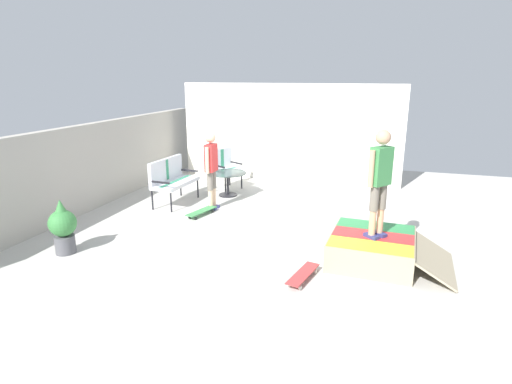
{
  "coord_description": "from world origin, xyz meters",
  "views": [
    {
      "loc": [
        -7.21,
        -2.08,
        2.85
      ],
      "look_at": [
        -0.01,
        0.21,
        0.7
      ],
      "focal_mm": 29.23,
      "sensor_mm": 36.0,
      "label": 1
    }
  ],
  "objects_px": {
    "skateboard_spare": "(303,274)",
    "skateboard_by_bench": "(201,211)",
    "person_watching": "(211,165)",
    "skate_ramp": "(374,248)",
    "potted_plant": "(63,226)",
    "patio_chair_near_house": "(224,165)",
    "patio_table": "(228,179)",
    "patio_bench": "(171,177)",
    "person_skater": "(380,176)"
  },
  "relations": [
    {
      "from": "person_skater",
      "to": "patio_table",
      "type": "bearing_deg",
      "value": 51.44
    },
    {
      "from": "skateboard_by_bench",
      "to": "person_skater",
      "type": "bearing_deg",
      "value": -109.78
    },
    {
      "from": "skateboard_by_bench",
      "to": "skate_ramp",
      "type": "bearing_deg",
      "value": -108.96
    },
    {
      "from": "patio_table",
      "to": "skateboard_spare",
      "type": "xyz_separation_m",
      "value": [
        -3.69,
        -2.6,
        -0.32
      ]
    },
    {
      "from": "person_skater",
      "to": "skateboard_spare",
      "type": "xyz_separation_m",
      "value": [
        -0.88,
        0.93,
        -1.31
      ]
    },
    {
      "from": "patio_chair_near_house",
      "to": "skateboard_by_bench",
      "type": "height_order",
      "value": "patio_chair_near_house"
    },
    {
      "from": "potted_plant",
      "to": "skateboard_by_bench",
      "type": "bearing_deg",
      "value": -28.91
    },
    {
      "from": "patio_chair_near_house",
      "to": "person_watching",
      "type": "height_order",
      "value": "person_watching"
    },
    {
      "from": "patio_chair_near_house",
      "to": "patio_bench",
      "type": "bearing_deg",
      "value": 156.72
    },
    {
      "from": "skateboard_by_bench",
      "to": "potted_plant",
      "type": "relative_size",
      "value": 0.9
    },
    {
      "from": "skate_ramp",
      "to": "patio_bench",
      "type": "bearing_deg",
      "value": 68.16
    },
    {
      "from": "patio_table",
      "to": "patio_bench",
      "type": "bearing_deg",
      "value": 133.35
    },
    {
      "from": "patio_table",
      "to": "person_skater",
      "type": "relative_size",
      "value": 0.55
    },
    {
      "from": "patio_bench",
      "to": "person_skater",
      "type": "height_order",
      "value": "person_skater"
    },
    {
      "from": "patio_bench",
      "to": "skateboard_by_bench",
      "type": "relative_size",
      "value": 1.55
    },
    {
      "from": "patio_chair_near_house",
      "to": "skateboard_by_bench",
      "type": "bearing_deg",
      "value": -171.09
    },
    {
      "from": "patio_table",
      "to": "skate_ramp",
      "type": "bearing_deg",
      "value": -128.02
    },
    {
      "from": "skate_ramp",
      "to": "potted_plant",
      "type": "bearing_deg",
      "value": 103.94
    },
    {
      "from": "patio_bench",
      "to": "person_watching",
      "type": "relative_size",
      "value": 0.76
    },
    {
      "from": "skate_ramp",
      "to": "skateboard_by_bench",
      "type": "relative_size",
      "value": 2.3
    },
    {
      "from": "skateboard_by_bench",
      "to": "potted_plant",
      "type": "height_order",
      "value": "potted_plant"
    },
    {
      "from": "patio_table",
      "to": "skateboard_by_bench",
      "type": "distance_m",
      "value": 1.58
    },
    {
      "from": "skateboard_spare",
      "to": "patio_bench",
      "type": "bearing_deg",
      "value": 52.59
    },
    {
      "from": "person_watching",
      "to": "skate_ramp",
      "type": "bearing_deg",
      "value": -116.1
    },
    {
      "from": "skate_ramp",
      "to": "person_skater",
      "type": "relative_size",
      "value": 1.16
    },
    {
      "from": "person_watching",
      "to": "skateboard_by_bench",
      "type": "distance_m",
      "value": 1.02
    },
    {
      "from": "skate_ramp",
      "to": "patio_table",
      "type": "bearing_deg",
      "value": 51.98
    },
    {
      "from": "person_watching",
      "to": "skateboard_by_bench",
      "type": "relative_size",
      "value": 2.03
    },
    {
      "from": "skateboard_spare",
      "to": "potted_plant",
      "type": "height_order",
      "value": "potted_plant"
    },
    {
      "from": "skateboard_by_bench",
      "to": "patio_chair_near_house",
      "type": "bearing_deg",
      "value": 8.91
    },
    {
      "from": "patio_bench",
      "to": "patio_table",
      "type": "relative_size",
      "value": 1.42
    },
    {
      "from": "skate_ramp",
      "to": "person_watching",
      "type": "bearing_deg",
      "value": 63.9
    },
    {
      "from": "person_skater",
      "to": "potted_plant",
      "type": "xyz_separation_m",
      "value": [
        -1.14,
        4.85,
        -0.93
      ]
    },
    {
      "from": "patio_bench",
      "to": "skateboard_by_bench",
      "type": "bearing_deg",
      "value": -120.95
    },
    {
      "from": "skateboard_spare",
      "to": "skateboard_by_bench",
      "type": "bearing_deg",
      "value": 50.32
    },
    {
      "from": "skate_ramp",
      "to": "patio_bench",
      "type": "height_order",
      "value": "patio_bench"
    },
    {
      "from": "person_watching",
      "to": "skateboard_spare",
      "type": "relative_size",
      "value": 2.03
    },
    {
      "from": "potted_plant",
      "to": "skateboard_spare",
      "type": "bearing_deg",
      "value": -86.13
    },
    {
      "from": "patio_table",
      "to": "person_skater",
      "type": "xyz_separation_m",
      "value": [
        -2.81,
        -3.53,
        0.99
      ]
    },
    {
      "from": "patio_table",
      "to": "skateboard_spare",
      "type": "bearing_deg",
      "value": -144.89
    },
    {
      "from": "patio_bench",
      "to": "person_watching",
      "type": "xyz_separation_m",
      "value": [
        -0.11,
        -1.04,
        0.36
      ]
    },
    {
      "from": "person_watching",
      "to": "skateboard_by_bench",
      "type": "height_order",
      "value": "person_watching"
    },
    {
      "from": "patio_chair_near_house",
      "to": "skateboard_by_bench",
      "type": "xyz_separation_m",
      "value": [
        -2.17,
        -0.34,
        -0.53
      ]
    },
    {
      "from": "person_skater",
      "to": "potted_plant",
      "type": "relative_size",
      "value": 1.78
    },
    {
      "from": "skateboard_by_bench",
      "to": "skateboard_spare",
      "type": "relative_size",
      "value": 1.0
    },
    {
      "from": "patio_table",
      "to": "person_watching",
      "type": "height_order",
      "value": "person_watching"
    },
    {
      "from": "patio_bench",
      "to": "skateboard_spare",
      "type": "height_order",
      "value": "patio_bench"
    },
    {
      "from": "patio_table",
      "to": "person_watching",
      "type": "xyz_separation_m",
      "value": [
        -1.05,
        -0.05,
        0.57
      ]
    },
    {
      "from": "patio_table",
      "to": "potted_plant",
      "type": "relative_size",
      "value": 0.98
    },
    {
      "from": "skateboard_spare",
      "to": "potted_plant",
      "type": "bearing_deg",
      "value": 93.87
    }
  ]
}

